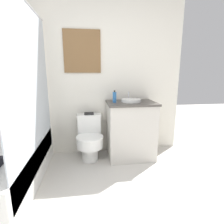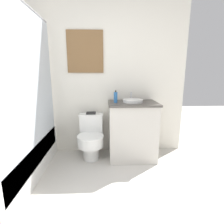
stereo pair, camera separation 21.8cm
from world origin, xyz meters
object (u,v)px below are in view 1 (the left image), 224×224
object	(u,v)px
toilet	(90,138)
book_on_tank	(89,114)
sink	(131,100)
soap_bottle	(115,97)

from	to	relation	value
toilet	book_on_tank	distance (m)	0.37
sink	soap_bottle	xyz separation A→B (m)	(-0.25, -0.04, 0.06)
sink	book_on_tank	distance (m)	0.67
toilet	soap_bottle	distance (m)	0.71
soap_bottle	book_on_tank	size ratio (longest dim) A/B	1.24
sink	book_on_tank	world-z (taller)	sink
toilet	sink	distance (m)	0.83
sink	soap_bottle	distance (m)	0.26
toilet	sink	xyz separation A→B (m)	(0.62, 0.01, 0.55)
toilet	soap_bottle	xyz separation A→B (m)	(0.37, -0.03, 0.61)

